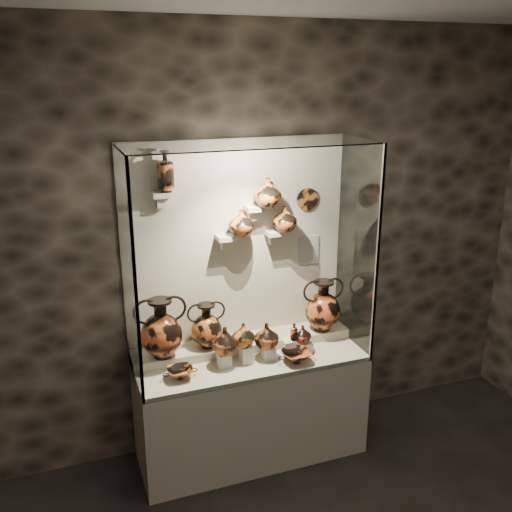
{
  "coord_description": "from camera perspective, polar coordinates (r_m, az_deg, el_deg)",
  "views": [
    {
      "loc": [
        -1.26,
        -1.37,
        2.85
      ],
      "look_at": [
        0.04,
        2.19,
        1.61
      ],
      "focal_mm": 40.0,
      "sensor_mm": 36.0,
      "label": 1
    }
  ],
  "objects": [
    {
      "name": "kylix_right",
      "position": [
        4.2,
        4.06,
        -9.9
      ],
      "size": [
        0.31,
        0.27,
        0.11
      ],
      "primitive_type": null,
      "rotation": [
        0.0,
        0.0,
        -0.19
      ],
      "color": "#B44B22",
      "rests_on": "front_tier"
    },
    {
      "name": "glass_left",
      "position": [
        3.79,
        -12.71,
        -1.68
      ],
      "size": [
        0.01,
        0.6,
        1.6
      ],
      "primitive_type": "cube",
      "color": "white",
      "rests_on": "plinth"
    },
    {
      "name": "ovoid_vase_c",
      "position": [
        4.21,
        2.88,
        3.76
      ],
      "size": [
        0.21,
        0.21,
        0.19
      ],
      "primitive_type": "imported",
      "rotation": [
        0.0,
        0.0,
        0.18
      ],
      "color": "#BE5921",
      "rests_on": "bracket_cc"
    },
    {
      "name": "jug_e",
      "position": [
        4.31,
        4.66,
        -7.77
      ],
      "size": [
        0.14,
        0.14,
        0.14
      ],
      "primitive_type": "imported",
      "rotation": [
        0.0,
        0.0,
        -0.09
      ],
      "color": "#B44B22",
      "rests_on": "pedestal_e"
    },
    {
      "name": "amphora_left",
      "position": [
        4.1,
        -9.46,
        -7.14
      ],
      "size": [
        0.42,
        0.42,
        0.44
      ],
      "primitive_type": null,
      "rotation": [
        0.0,
        0.0,
        -0.19
      ],
      "color": "#B44B22",
      "rests_on": "rear_tier"
    },
    {
      "name": "glass_right",
      "position": [
        4.32,
        10.08,
        0.93
      ],
      "size": [
        0.01,
        0.6,
        1.6
      ],
      "primitive_type": "cube",
      "color": "white",
      "rests_on": "plinth"
    },
    {
      "name": "wall_plate",
      "position": [
        4.35,
        5.15,
        5.67
      ],
      "size": [
        0.17,
        0.02,
        0.17
      ],
      "primitive_type": "cylinder",
      "rotation": [
        1.57,
        0.0,
        0.0
      ],
      "color": "#96541D",
      "rests_on": "back_panel"
    },
    {
      "name": "bracket_cc",
      "position": [
        4.25,
        1.91,
        2.35
      ],
      "size": [
        0.14,
        0.12,
        0.04
      ],
      "primitive_type": "cube",
      "color": "#C0B79B",
      "rests_on": "back_panel"
    },
    {
      "name": "amphora_mid",
      "position": [
        4.22,
        -4.98,
        -6.93
      ],
      "size": [
        0.28,
        0.28,
        0.34
      ],
      "primitive_type": null,
      "rotation": [
        0.0,
        0.0,
        0.01
      ],
      "color": "#BE5921",
      "rests_on": "rear_tier"
    },
    {
      "name": "jug_c",
      "position": [
        4.18,
        1.04,
        -7.97
      ],
      "size": [
        0.23,
        0.23,
        0.19
      ],
      "primitive_type": "imported",
      "rotation": [
        0.0,
        0.0,
        0.32
      ],
      "color": "#B44B22",
      "rests_on": "pedestal_c"
    },
    {
      "name": "jug_b",
      "position": [
        4.13,
        -1.3,
        -7.86
      ],
      "size": [
        0.22,
        0.22,
        0.17
      ],
      "primitive_type": "imported",
      "rotation": [
        0.0,
        0.0,
        0.41
      ],
      "color": "#BE5921",
      "rests_on": "pedestal_b"
    },
    {
      "name": "frame_post_left",
      "position": [
        3.52,
        -11.94,
        -3.17
      ],
      "size": [
        0.02,
        0.02,
        1.6
      ],
      "primitive_type": "cube",
      "color": "gray",
      "rests_on": "plinth"
    },
    {
      "name": "pedestal_b",
      "position": [
        4.19,
        -0.95,
        -9.77
      ],
      "size": [
        0.09,
        0.09,
        0.13
      ],
      "primitive_type": "cube",
      "color": "silver",
      "rests_on": "front_tier"
    },
    {
      "name": "jug_a",
      "position": [
        4.08,
        -3.13,
        -8.45
      ],
      "size": [
        0.21,
        0.21,
        0.2
      ],
      "primitive_type": "imported",
      "rotation": [
        0.0,
        0.0,
        -0.08
      ],
      "color": "#B44B22",
      "rests_on": "pedestal_a"
    },
    {
      "name": "glass_top",
      "position": [
        3.8,
        -0.59,
        11.18
      ],
      "size": [
        1.7,
        0.6,
        0.01
      ],
      "primitive_type": "cube",
      "color": "white",
      "rests_on": "back_panel"
    },
    {
      "name": "amphora_right",
      "position": [
        4.49,
        6.69,
        -4.92
      ],
      "size": [
        0.33,
        0.33,
        0.41
      ],
      "primitive_type": null,
      "rotation": [
        0.0,
        0.0,
        0.01
      ],
      "color": "#B44B22",
      "rests_on": "rear_tier"
    },
    {
      "name": "rear_tier",
      "position": [
        4.41,
        -1.3,
        -8.9
      ],
      "size": [
        1.7,
        0.25,
        0.1
      ],
      "primitive_type": "cube",
      "color": "#BAAE90",
      "rests_on": "plinth"
    },
    {
      "name": "bracket_ca",
      "position": [
        4.13,
        -2.99,
        1.85
      ],
      "size": [
        0.14,
        0.12,
        0.04
      ],
      "primitive_type": "cube",
      "color": "#C0B79B",
      "rests_on": "back_panel"
    },
    {
      "name": "pedestal_e",
      "position": [
        4.36,
        4.97,
        -9.03
      ],
      "size": [
        0.09,
        0.09,
        0.08
      ],
      "primitive_type": "cube",
      "color": "silver",
      "rests_on": "front_tier"
    },
    {
      "name": "pedestal_d",
      "position": [
        4.3,
        3.26,
        -9.1
      ],
      "size": [
        0.09,
        0.09,
        0.12
      ],
      "primitive_type": "cube",
      "color": "silver",
      "rests_on": "front_tier"
    },
    {
      "name": "bracket_cb",
      "position": [
        4.14,
        -0.38,
        4.78
      ],
      "size": [
        0.1,
        0.12,
        0.04
      ],
      "primitive_type": "cube",
      "color": "#C0B79B",
      "rests_on": "back_panel"
    },
    {
      "name": "plinth",
      "position": [
        4.5,
        -0.51,
        -14.97
      ],
      "size": [
        1.7,
        0.6,
        0.8
      ],
      "primitive_type": "cube",
      "color": "#C0B79B",
      "rests_on": "floor"
    },
    {
      "name": "bracket_ul",
      "position": [
        3.94,
        -9.37,
        6.09
      ],
      "size": [
        0.14,
        0.12,
        0.04
      ],
      "primitive_type": "cube",
      "color": "#C0B79B",
      "rests_on": "back_panel"
    },
    {
      "name": "front_tier",
      "position": [
        4.28,
        -0.53,
        -10.31
      ],
      "size": [
        1.68,
        0.58,
        0.03
      ],
      "primitive_type": "cube",
      "color": "#BAAE90",
      "rests_on": "plinth"
    },
    {
      "name": "kylix_left",
      "position": [
        4.03,
        -7.58,
        -11.44
      ],
      "size": [
        0.28,
        0.26,
        0.09
      ],
      "primitive_type": null,
      "rotation": [
        0.0,
        0.0,
        -0.31
      ],
      "color": "#BE5921",
      "rests_on": "front_tier"
    },
    {
      "name": "pedestal_a",
      "position": [
        4.15,
        -3.2,
        -10.31
      ],
      "size": [
        0.09,
        0.09,
        0.1
      ],
      "primitive_type": "cube",
      "color": "silver",
      "rests_on": "front_tier"
    },
    {
      "name": "info_placard",
      "position": [
        4.47,
        5.27,
        0.59
      ],
      "size": [
        0.17,
        0.01,
        0.23
      ],
      "primitive_type": "cube",
      "color": "beige",
      "rests_on": "back_panel"
    },
    {
      "name": "pedestal_c",
      "position": [
        4.25,
        1.25,
        -9.64
      ],
      "size": [
        0.09,
        0.09,
        0.09
      ],
      "primitive_type": "cube",
      "color": "silver",
      "rests_on": "front_tier"
    },
    {
      "name": "lekythos_tall",
      "position": [
        3.9,
        -9.05,
        8.57
      ],
      "size": [
        0.15,
        0.15,
        0.31
      ],
      "primitive_type": null,
      "rotation": [
        0.0,
        0.0,
        0.24
      ],
      "color": "#B44B22",
      "rests_on": "bracket_ul"
    },
    {
      "name": "ovoid_vase_a",
      "position": [
        4.09,
        -1.48,
        3.36
      ],
      "size": [
        0.24,
        0.24,
        0.19
      ],
      "primitive_type": "imported",
      "rotation": [
        0.0,
        0.0,
        0.41
      ],
      "color": "#BE5921",
      "rests_on": "bracket_ca"
    },
    {
      "name": "glass_front",
      "position": [
        3.71,
        0.98,
        -1.65
      ],
      "size": [
        1.7,
        0.01,
        1.6
      ],
      "primitive_type": "cube",
      "color": "white",
      "rests_on": "plinth"
    },
    {
      "name": "wall_back",
      "position": [
        4.26,
        -2.01,
        0.98
      ],
      "size": [
        5.0,
        0.02,
        3.2
      ],
      "primitive_type": "cube",
      "color": "black",
      "rests_on": "ground"
    },
    {
      "name": "back_panel",
      "position": [
        4.26,
        -1.98,
        0.96
      ],
      "size": [
        1.7,
        0.03,
        1.6
      ],
      "primitive_type": "cube",
      "color": "#C0B79B",
      "rests_on": "plinth"
    },
    {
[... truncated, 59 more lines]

